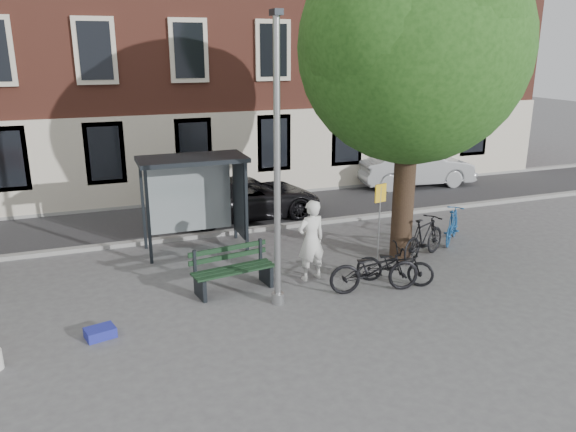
% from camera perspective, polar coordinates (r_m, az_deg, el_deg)
% --- Properties ---
extents(ground, '(90.00, 90.00, 0.00)m').
position_cam_1_polar(ground, '(12.53, -1.04, -8.83)').
color(ground, '#4C4C4F').
rests_on(ground, ground).
extents(road, '(40.00, 4.00, 0.01)m').
position_cam_1_polar(road, '(18.84, -8.13, -0.07)').
color(road, '#28282B').
rests_on(road, ground).
extents(curb_near, '(40.00, 0.25, 0.12)m').
position_cam_1_polar(curb_near, '(16.97, -6.66, -1.73)').
color(curb_near, gray).
rests_on(curb_near, ground).
extents(curb_far, '(40.00, 0.25, 0.12)m').
position_cam_1_polar(curb_far, '(20.72, -9.34, 1.58)').
color(curb_far, gray).
rests_on(curb_far, ground).
extents(building_row, '(30.00, 8.00, 14.00)m').
position_cam_1_polar(building_row, '(24.00, -12.19, 20.23)').
color(building_row, brown).
rests_on(building_row, ground).
extents(lamppost, '(0.28, 0.35, 6.11)m').
position_cam_1_polar(lamppost, '(11.60, -1.11, 3.67)').
color(lamppost, '#9EA0A3').
rests_on(lamppost, ground).
extents(tree_right, '(5.76, 5.60, 8.20)m').
position_cam_1_polar(tree_right, '(14.32, 12.90, 17.19)').
color(tree_right, black).
rests_on(tree_right, ground).
extents(bus_shelter, '(2.85, 1.45, 2.62)m').
position_cam_1_polar(bus_shelter, '(15.49, -8.27, 3.57)').
color(bus_shelter, '#1E2328').
rests_on(bus_shelter, ground).
extents(painter, '(0.79, 0.58, 1.99)m').
position_cam_1_polar(painter, '(13.41, 2.36, -2.48)').
color(painter, silver).
rests_on(painter, ground).
extents(bench, '(2.00, 0.91, 0.99)m').
position_cam_1_polar(bench, '(13.06, -5.64, -5.61)').
color(bench, '#1E2328').
rests_on(bench, ground).
extents(bike_a, '(2.21, 1.08, 1.11)m').
position_cam_1_polar(bike_a, '(13.01, 8.77, -5.35)').
color(bike_a, black).
rests_on(bike_a, ground).
extents(bike_b, '(1.55, 1.52, 1.02)m').
position_cam_1_polar(bike_b, '(16.79, 16.35, -0.91)').
color(bike_b, navy).
rests_on(bike_b, ground).
extents(bike_c, '(1.84, 1.59, 0.96)m').
position_cam_1_polar(bike_c, '(13.56, 10.82, -4.87)').
color(bike_c, black).
rests_on(bike_c, ground).
extents(bike_d, '(1.97, 1.35, 1.16)m').
position_cam_1_polar(bike_d, '(15.26, 13.64, -2.18)').
color(bike_d, black).
rests_on(bike_d, ground).
extents(car_dark, '(4.89, 2.42, 1.33)m').
position_cam_1_polar(car_dark, '(18.52, -4.03, 1.89)').
color(car_dark, black).
rests_on(car_dark, ground).
extents(car_silver, '(4.88, 2.14, 1.56)m').
position_cam_1_polar(car_silver, '(23.29, 12.76, 4.90)').
color(car_silver, '#A8ABAF').
rests_on(car_silver, ground).
extents(blue_crate, '(0.63, 0.52, 0.20)m').
position_cam_1_polar(blue_crate, '(11.71, -18.53, -11.17)').
color(blue_crate, navy).
rests_on(blue_crate, ground).
extents(notice_sign, '(0.36, 0.12, 2.10)m').
position_cam_1_polar(notice_sign, '(14.52, 9.33, 1.15)').
color(notice_sign, '#9EA0A3').
rests_on(notice_sign, ground).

